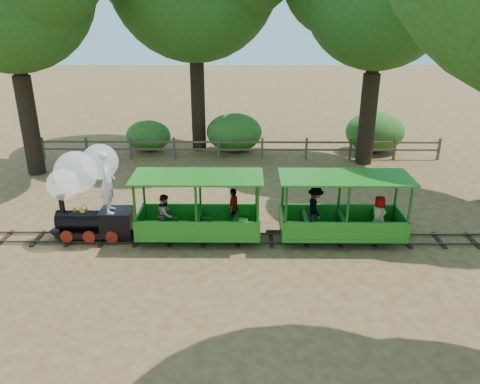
{
  "coord_description": "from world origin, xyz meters",
  "views": [
    {
      "loc": [
        0.19,
        -12.45,
        6.5
      ],
      "look_at": [
        0.06,
        0.5,
        1.35
      ],
      "focal_mm": 35.0,
      "sensor_mm": 36.0,
      "label": 1
    }
  ],
  "objects_px": {
    "locomotive": "(86,186)",
    "carriage_rear": "(340,216)",
    "fence": "(240,147)",
    "carriage_front": "(198,216)"
  },
  "relations": [
    {
      "from": "locomotive",
      "to": "fence",
      "type": "xyz_separation_m",
      "value": [
        4.38,
        7.94,
        -1.11
      ]
    },
    {
      "from": "locomotive",
      "to": "carriage_front",
      "type": "bearing_deg",
      "value": -1.25
    },
    {
      "from": "locomotive",
      "to": "carriage_rear",
      "type": "height_order",
      "value": "locomotive"
    },
    {
      "from": "carriage_rear",
      "to": "carriage_front",
      "type": "bearing_deg",
      "value": -179.71
    },
    {
      "from": "fence",
      "to": "carriage_front",
      "type": "bearing_deg",
      "value": -98.2
    },
    {
      "from": "locomotive",
      "to": "carriage_rear",
      "type": "distance_m",
      "value": 7.43
    },
    {
      "from": "carriage_rear",
      "to": "fence",
      "type": "distance_m",
      "value": 8.54
    },
    {
      "from": "locomotive",
      "to": "carriage_rear",
      "type": "relative_size",
      "value": 0.8
    },
    {
      "from": "carriage_front",
      "to": "fence",
      "type": "relative_size",
      "value": 0.21
    },
    {
      "from": "carriage_front",
      "to": "fence",
      "type": "distance_m",
      "value": 8.1
    }
  ]
}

